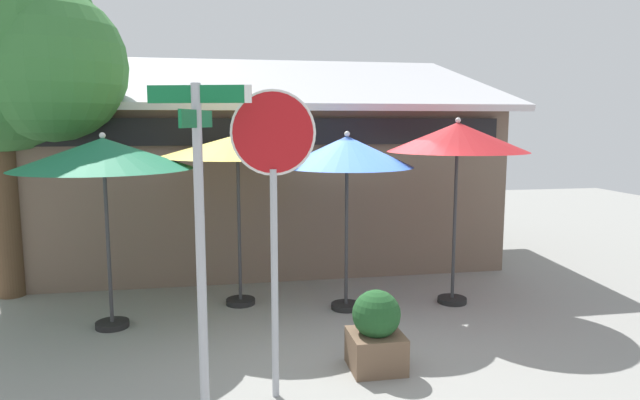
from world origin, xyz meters
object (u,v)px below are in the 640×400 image
Objects in this scene: patio_umbrella_royal_blue_right at (347,153)px; stop_sign at (273,184)px; street_sign_post at (200,215)px; patio_umbrella_mustard_center at (238,147)px; patio_umbrella_forest_green_left at (103,155)px; sidewalk_planter at (376,332)px; shade_tree at (7,52)px; patio_umbrella_crimson_far_right at (457,139)px.

stop_sign is at bearing -117.74° from patio_umbrella_royal_blue_right.
patio_umbrella_mustard_center is (0.47, 3.10, 0.48)m from street_sign_post.
patio_umbrella_forest_green_left is 3.29m from patio_umbrella_royal_blue_right.
patio_umbrella_royal_blue_right is 2.89× the size of sidewalk_planter.
patio_umbrella_forest_green_left is (-1.28, 2.43, 0.43)m from street_sign_post.
patio_umbrella_mustard_center is 2.91× the size of sidewalk_planter.
stop_sign is 1.17× the size of patio_umbrella_royal_blue_right.
street_sign_post is 0.56× the size of shade_tree.
patio_umbrella_crimson_far_right is (1.67, -0.02, 0.20)m from patio_umbrella_royal_blue_right.
street_sign_post is at bearing -54.65° from shade_tree.
street_sign_post reaches higher than sidewalk_planter.
patio_umbrella_royal_blue_right is (3.28, 0.17, -0.02)m from patio_umbrella_forest_green_left.
patio_umbrella_mustard_center is at bearing -16.27° from shade_tree.
patio_umbrella_royal_blue_right reaches higher than sidewalk_planter.
patio_umbrella_mustard_center is at bearing 161.90° from patio_umbrella_royal_blue_right.
patio_umbrella_royal_blue_right is 5.32m from shade_tree.
street_sign_post is at bearing -62.13° from patio_umbrella_forest_green_left.
patio_umbrella_forest_green_left is 4.96m from patio_umbrella_crimson_far_right.
street_sign_post is 0.75m from stop_sign.
patio_umbrella_mustard_center is at bearing 21.01° from patio_umbrella_forest_green_left.
shade_tree is (-2.89, 4.08, 1.89)m from street_sign_post.
street_sign_post is at bearing -170.56° from stop_sign.
patio_umbrella_forest_green_left is (-1.98, 2.31, 0.17)m from stop_sign.
stop_sign reaches higher than patio_umbrella_forest_green_left.
patio_umbrella_royal_blue_right is at bearing -18.10° from patio_umbrella_mustard_center.
street_sign_post is 2.78m from patio_umbrella_forest_green_left.
patio_umbrella_forest_green_left is at bearing -158.99° from patio_umbrella_mustard_center.
street_sign_post is 1.18× the size of patio_umbrella_forest_green_left.
patio_umbrella_crimson_far_right is at bearing 35.07° from street_sign_post.
street_sign_post is 1.01× the size of stop_sign.
street_sign_post is 3.30m from patio_umbrella_royal_blue_right.
stop_sign is at bearing -85.61° from patio_umbrella_mustard_center.
stop_sign is at bearing -159.97° from sidewalk_planter.
street_sign_post reaches higher than patio_umbrella_mustard_center.
patio_umbrella_royal_blue_right is at bearing 179.34° from patio_umbrella_crimson_far_right.
patio_umbrella_royal_blue_right is 2.79m from sidewalk_planter.
patio_umbrella_crimson_far_right is 6.85m from shade_tree.
shade_tree is at bearing 125.35° from street_sign_post.
shade_tree is at bearing 163.15° from patio_umbrella_royal_blue_right.
patio_umbrella_crimson_far_right is 3.10× the size of sidewalk_planter.
street_sign_post is at bearing -144.93° from patio_umbrella_crimson_far_right.
patio_umbrella_crimson_far_right is 0.51× the size of shade_tree.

